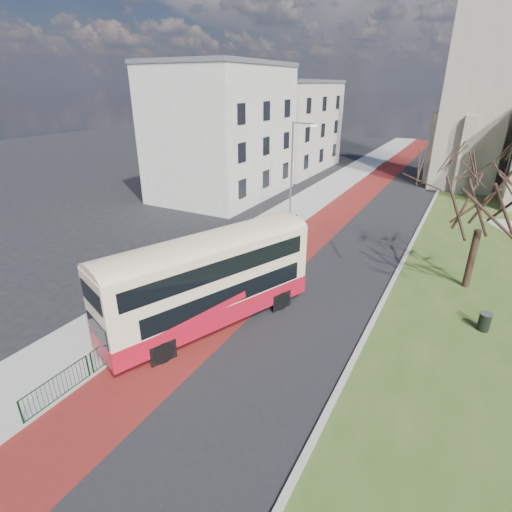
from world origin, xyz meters
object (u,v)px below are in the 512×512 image
Objects in this scene: winter_tree_near at (490,181)px; litter_bin at (484,321)px; bus at (209,278)px; streetlamp at (293,165)px.

litter_bin is at bearing -78.11° from winter_tree_near.
bus is 11.50× the size of litter_bin.
streetlamp is 18.03m from bus.
winter_tree_near is (14.29, -7.19, 1.66)m from streetlamp.
streetlamp reaches higher than litter_bin.
winter_tree_near reaches higher than litter_bin.
streetlamp is 0.74× the size of bus.
litter_bin is (0.97, -4.62, -5.74)m from winter_tree_near.
streetlamp is 8.50× the size of litter_bin.
streetlamp is 0.89× the size of winter_tree_near.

